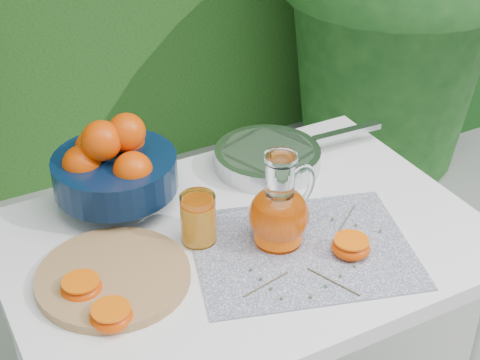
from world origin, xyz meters
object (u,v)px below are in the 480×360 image
white_table (244,266)px  juice_pitcher (280,212)px  cutting_board (113,277)px  fruit_bowl (113,165)px  saute_pan (269,157)px

white_table → juice_pitcher: juice_pitcher is taller
cutting_board → fruit_bowl: (0.10, 0.25, 0.09)m
cutting_board → saute_pan: saute_pan is taller
juice_pitcher → saute_pan: (0.13, 0.27, -0.05)m
white_table → cutting_board: cutting_board is taller
fruit_bowl → juice_pitcher: (0.25, -0.29, -0.02)m
fruit_bowl → saute_pan: 0.39m
cutting_board → juice_pitcher: juice_pitcher is taller
cutting_board → fruit_bowl: size_ratio=0.88×
fruit_bowl → cutting_board: bearing=-111.7°
juice_pitcher → saute_pan: bearing=64.0°
saute_pan → fruit_bowl: bearing=176.2°
fruit_bowl → saute_pan: size_ratio=0.76×
fruit_bowl → juice_pitcher: 0.39m
white_table → saute_pan: size_ratio=2.20×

